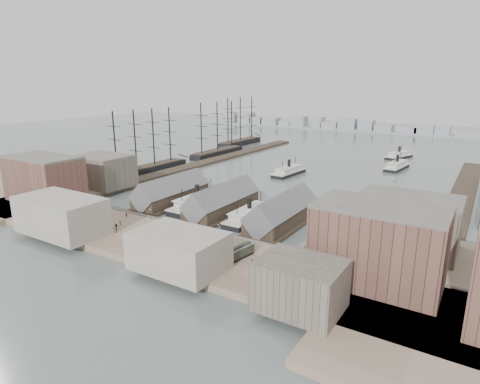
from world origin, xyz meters
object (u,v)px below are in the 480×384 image
Objects in this scene: ferry_docked_west at (197,202)px; horse_cart_right at (211,261)px; horse_cart_left at (93,212)px; horse_cart_center at (114,225)px; tram at (241,252)px.

horse_cart_right is at bearing -48.18° from ferry_docked_west.
horse_cart_center reaches higher than horse_cart_left.
horse_cart_center is at bearing -87.09° from horse_cart_left.
tram is at bearing -61.44° from horse_cart_center.
tram is 2.03× the size of horse_cart_left.
tram is 1.97× the size of horse_cart_center.
tram is 49.77m from horse_cart_center.
tram is at bearing -72.02° from horse_cart_left.
ferry_docked_west is 38.42m from horse_cart_center.
tram is 2.00× the size of horse_cart_right.
ferry_docked_west is at bearing -16.52° from horse_cart_left.
horse_cart_right is at bearing -111.08° from tram.
ferry_docked_west is 40.32m from horse_cart_left.
ferry_docked_west reaches higher than tram.
horse_cart_right is at bearing -79.35° from horse_cart_left.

